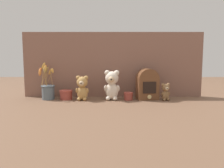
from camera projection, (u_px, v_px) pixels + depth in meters
The scene contains 9 objects.
ground_plane at pixel (112, 100), 2.00m from camera, with size 4.00×4.00×0.00m, color brown.
backdrop_wall at pixel (112, 65), 2.13m from camera, with size 1.61×0.02×0.58m.
teddy_bear_large at pixel (111, 84), 1.99m from camera, with size 0.14×0.13×0.25m.
teddy_bear_medium at pixel (81, 87), 1.98m from camera, with size 0.11×0.11×0.21m.
teddy_bear_small at pixel (165, 91), 1.98m from camera, with size 0.08×0.07×0.15m.
flower_vase at pixel (47, 89), 2.02m from camera, with size 0.15×0.16×0.32m.
vintage_radio at pixel (146, 84), 2.02m from camera, with size 0.19×0.14×0.26m.
decorative_tin_tall at pixel (127, 96), 2.00m from camera, with size 0.08×0.08×0.07m.
decorative_tin_short at pixel (65, 95), 2.02m from camera, with size 0.11×0.11×0.08m.
Camera 1 is at (-0.01, -1.97, 0.39)m, focal length 38.00 mm.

